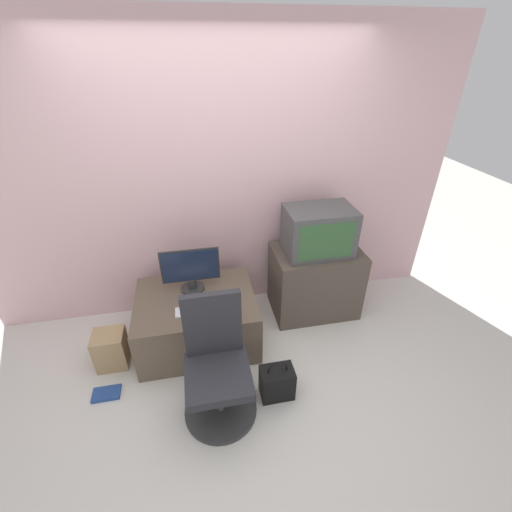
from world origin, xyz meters
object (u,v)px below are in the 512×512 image
(handbag, at_px, (277,382))
(main_monitor, at_px, (191,270))
(mouse, at_px, (222,308))
(office_chair, at_px, (217,369))
(crt_tv, at_px, (319,231))
(keyboard, at_px, (194,311))
(book, at_px, (107,394))
(cardboard_box_lower, at_px, (111,349))

(handbag, bearing_deg, main_monitor, 123.70)
(mouse, bearing_deg, office_chair, -100.68)
(crt_tv, bearing_deg, keyboard, -161.90)
(book, bearing_deg, cardboard_box_lower, 86.69)
(office_chair, xyz_separation_m, handbag, (0.45, -0.00, -0.25))
(crt_tv, xyz_separation_m, book, (-1.91, -0.67, -0.90))
(mouse, xyz_separation_m, handbag, (0.35, -0.51, -0.37))
(main_monitor, bearing_deg, book, -141.21)
(crt_tv, height_order, office_chair, crt_tv)
(crt_tv, bearing_deg, handbag, -122.94)
(handbag, bearing_deg, cardboard_box_lower, 155.99)
(keyboard, height_order, office_chair, office_chair)
(cardboard_box_lower, bearing_deg, mouse, -3.76)
(crt_tv, distance_m, book, 2.22)
(keyboard, relative_size, mouse, 4.51)
(crt_tv, bearing_deg, main_monitor, -176.46)
(mouse, bearing_deg, handbag, -55.85)
(mouse, relative_size, office_chair, 0.07)
(office_chair, xyz_separation_m, book, (-0.87, 0.26, -0.38))
(keyboard, distance_m, handbag, 0.87)
(cardboard_box_lower, bearing_deg, main_monitor, 20.91)
(mouse, relative_size, crt_tv, 0.11)
(keyboard, distance_m, crt_tv, 1.30)
(main_monitor, bearing_deg, office_chair, -81.77)
(book, bearing_deg, handbag, -11.03)
(mouse, distance_m, cardboard_box_lower, 1.01)
(main_monitor, distance_m, crt_tv, 1.19)
(crt_tv, height_order, handbag, crt_tv)
(main_monitor, xyz_separation_m, office_chair, (0.12, -0.85, -0.30))
(main_monitor, bearing_deg, crt_tv, 3.54)
(main_monitor, bearing_deg, handbag, -56.30)
(office_chair, relative_size, book, 4.52)
(main_monitor, distance_m, handbag, 1.17)
(main_monitor, distance_m, keyboard, 0.37)
(cardboard_box_lower, bearing_deg, office_chair, -34.19)
(crt_tv, height_order, book, crt_tv)
(keyboard, bearing_deg, main_monitor, 89.48)
(office_chair, height_order, book, office_chair)
(crt_tv, relative_size, office_chair, 0.63)
(cardboard_box_lower, bearing_deg, book, -93.31)
(main_monitor, height_order, cardboard_box_lower, main_monitor)
(crt_tv, distance_m, handbag, 1.35)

